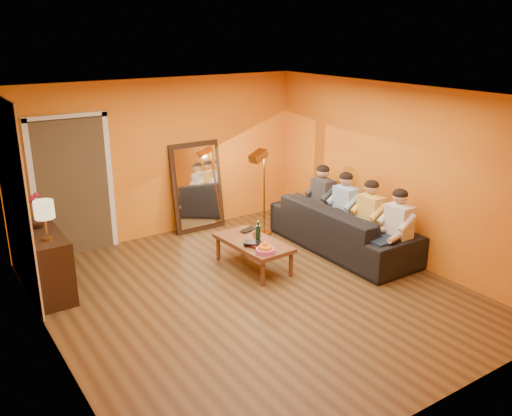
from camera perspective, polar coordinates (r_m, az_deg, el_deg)
room_shell at (r=7.03m, az=-1.79°, el=1.54°), size 5.00×5.50×2.60m
white_accent at (r=7.46m, az=-24.15°, el=0.91°), size 0.02×1.90×2.58m
doorway_recess at (r=8.74m, az=-18.91°, el=2.22°), size 1.06×0.30×2.10m
door_jamb_left at (r=8.51m, az=-22.38°, el=1.39°), size 0.08×0.06×2.20m
door_jamb_right at (r=8.78m, az=-15.13°, el=2.65°), size 0.08×0.06×2.20m
door_header at (r=8.40m, az=-19.45°, el=9.05°), size 1.22×0.06×0.08m
mirror_frame at (r=9.33m, az=-6.22°, el=2.26°), size 0.92×0.27×1.51m
mirror_glass at (r=9.29m, az=-6.11°, el=2.21°), size 0.78×0.21×1.35m
sideboard at (r=7.60m, az=-21.21°, el=-5.44°), size 0.44×1.18×0.85m
table_lamp at (r=7.09m, az=-21.29°, el=-1.26°), size 0.24×0.24×0.51m
sofa at (r=8.60m, az=9.11°, el=-2.00°), size 2.55×1.00×0.75m
coffee_table at (r=7.90m, az=-0.28°, el=-4.90°), size 0.69×1.26×0.42m
floor_lamp at (r=8.99m, az=0.87°, el=1.49°), size 0.34×0.30×1.44m
dog at (r=7.95m, az=12.23°, el=-3.98°), size 0.61×0.73×0.73m
person_far_left at (r=7.96m, az=14.73°, el=-2.27°), size 0.70×0.44×1.22m
person_mid_left at (r=8.30m, az=11.94°, el=-1.18°), size 0.70×0.44×1.22m
person_mid_right at (r=8.67m, az=9.38°, el=-0.17°), size 0.70×0.44×1.22m
person_far_right at (r=9.06m, az=7.04°, el=0.75°), size 0.70×0.44×1.22m
fruit_bowl at (r=7.39m, az=0.98°, el=-4.16°), size 0.26×0.26×0.16m
wine_bottle at (r=7.75m, az=0.22°, el=-2.47°), size 0.07×0.07×0.31m
tumbler at (r=7.96m, az=-0.04°, el=-2.74°), size 0.10×0.10×0.09m
laptop at (r=8.18m, az=-0.58°, el=-2.39°), size 0.34×0.27×0.02m
book_lower at (r=7.57m, az=-0.59°, el=-4.16°), size 0.26×0.29×0.02m
book_mid at (r=7.58m, az=-0.57°, el=-3.98°), size 0.21×0.26×0.02m
book_upper at (r=7.55m, az=-0.55°, el=-3.90°), size 0.28×0.28×0.02m
vase at (r=7.65m, az=-22.10°, el=-1.16°), size 0.20×0.20×0.21m
flowers at (r=7.57m, az=-22.33°, el=0.68°), size 0.17×0.17×0.48m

